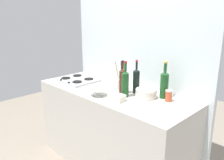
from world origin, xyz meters
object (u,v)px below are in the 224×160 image
at_px(plate_stack, 146,93).
at_px(condiment_jar_front, 169,96).
at_px(wine_bottle_mid_right, 136,81).
at_px(utensil_crock, 120,84).
at_px(butter_dish, 117,98).
at_px(stovetop_hob, 77,80).
at_px(wine_bottle_leftmost, 123,81).
at_px(wine_bottle_mid_left, 164,84).
at_px(mixing_bowl, 98,92).
at_px(wine_bottle_rightmost, 125,83).

distance_m(plate_stack, condiment_jar_front, 0.22).
bearing_deg(wine_bottle_mid_right, utensil_crock, -167.02).
relative_size(wine_bottle_mid_right, butter_dish, 2.34).
xyz_separation_m(stovetop_hob, plate_stack, (0.96, 0.12, 0.03)).
distance_m(wine_bottle_leftmost, wine_bottle_mid_left, 0.42).
bearing_deg(plate_stack, condiment_jar_front, 18.27).
height_order(stovetop_hob, wine_bottle_mid_right, wine_bottle_mid_right).
bearing_deg(mixing_bowl, utensil_crock, 84.12).
xyz_separation_m(wine_bottle_rightmost, condiment_jar_front, (0.38, 0.19, -0.09)).
height_order(wine_bottle_mid_right, utensil_crock, wine_bottle_mid_right).
height_order(stovetop_hob, plate_stack, plate_stack).
relative_size(wine_bottle_mid_right, mixing_bowl, 1.86).
distance_m(wine_bottle_leftmost, wine_bottle_mid_right, 0.14).
xyz_separation_m(plate_stack, utensil_crock, (-0.35, -0.00, 0.02)).
bearing_deg(wine_bottle_rightmost, wine_bottle_mid_right, 88.11).
distance_m(wine_bottle_leftmost, wine_bottle_rightmost, 0.10).
height_order(plate_stack, wine_bottle_mid_right, wine_bottle_mid_right).
xyz_separation_m(stovetop_hob, wine_bottle_mid_right, (0.81, 0.16, 0.12)).
bearing_deg(condiment_jar_front, wine_bottle_mid_left, 150.63).
relative_size(stovetop_hob, wine_bottle_mid_left, 1.28).
height_order(plate_stack, utensil_crock, utensil_crock).
bearing_deg(wine_bottle_mid_right, wine_bottle_mid_left, 15.42).
relative_size(plate_stack, condiment_jar_front, 1.93).
distance_m(plate_stack, wine_bottle_rightmost, 0.23).
distance_m(plate_stack, wine_bottle_mid_right, 0.19).
relative_size(wine_bottle_mid_right, condiment_jar_front, 3.20).
relative_size(plate_stack, mixing_bowl, 1.12).
relative_size(utensil_crock, condiment_jar_front, 2.97).
bearing_deg(wine_bottle_mid_left, wine_bottle_mid_right, -164.58).
distance_m(wine_bottle_leftmost, utensil_crock, 0.14).
distance_m(stovetop_hob, wine_bottle_mid_right, 0.83).
height_order(stovetop_hob, butter_dish, butter_dish).
bearing_deg(plate_stack, butter_dish, -118.05).
bearing_deg(wine_bottle_rightmost, stovetop_hob, 179.47).
bearing_deg(wine_bottle_rightmost, mixing_bowl, -141.06).
bearing_deg(butter_dish, wine_bottle_rightmost, 98.93).
bearing_deg(mixing_bowl, plate_stack, 38.19).
distance_m(plate_stack, wine_bottle_leftmost, 0.27).
bearing_deg(utensil_crock, wine_bottle_rightmost, -33.02).
bearing_deg(wine_bottle_mid_right, stovetop_hob, -169.07).
distance_m(mixing_bowl, condiment_jar_front, 0.69).
relative_size(stovetop_hob, mixing_bowl, 2.49).
xyz_separation_m(plate_stack, butter_dish, (-0.14, -0.27, -0.01)).
bearing_deg(butter_dish, stovetop_hob, 169.77).
height_order(wine_bottle_leftmost, wine_bottle_mid_right, wine_bottle_mid_right).
height_order(wine_bottle_rightmost, butter_dish, wine_bottle_rightmost).
bearing_deg(mixing_bowl, wine_bottle_rightmost, 38.94).
bearing_deg(condiment_jar_front, wine_bottle_mid_right, -175.22).
bearing_deg(wine_bottle_leftmost, mixing_bowl, -119.81).
xyz_separation_m(wine_bottle_mid_right, wine_bottle_rightmost, (-0.01, -0.16, 0.01)).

